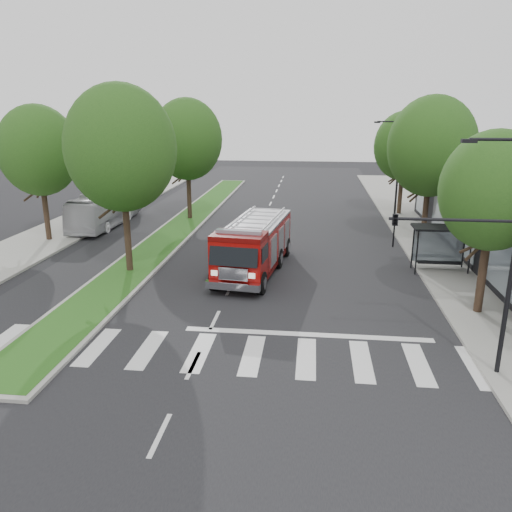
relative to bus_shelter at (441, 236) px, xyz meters
The scene contains 15 objects.
ground 14.00m from the bus_shelter, 143.97° to the right, with size 140.00×140.00×0.00m, color black.
sidewalk_right 3.00m from the bus_shelter, 54.94° to the left, with size 5.00×80.00×0.15m, color gray.
sidewalk_left 25.84m from the bus_shelter, behind, with size 5.00×80.00×0.15m, color gray.
median 19.92m from the bus_shelter, 150.20° to the left, with size 3.00×50.00×0.15m.
bus_shelter is the anchor object (origin of this frame).
tree_right_near 7.06m from the bus_shelter, 87.21° to the right, with size 4.40×4.40×8.05m.
tree_right_mid 7.36m from the bus_shelter, 87.07° to the left, with size 5.60×5.60×9.72m.
tree_right_far 16.30m from the bus_shelter, 88.92° to the left, with size 5.00×5.00×8.73m.
tree_median_near 17.98m from the bus_shelter, behind, with size 5.80×5.80×10.16m.
tree_median_far 21.36m from the bus_shelter, 145.43° to the left, with size 5.60×5.60×9.72m.
tree_left_mid 25.82m from the bus_shelter, behind, with size 5.20×5.20×9.16m.
streetlight_right_near 12.05m from the bus_shelter, 97.76° to the right, with size 4.08×0.22×8.00m.
streetlight_right_far 12.13m from the bus_shelter, 94.11° to the left, with size 2.11×0.20×8.00m.
fire_engine 10.38m from the bus_shelter, behind, with size 3.75×9.22×3.11m.
city_bus 24.95m from the bus_shelter, 158.47° to the left, with size 2.32×9.92×2.76m, color #B6B6BB.
Camera 1 is at (4.04, -19.59, 8.76)m, focal length 35.00 mm.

